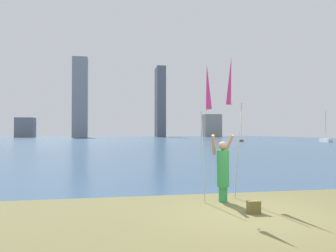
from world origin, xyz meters
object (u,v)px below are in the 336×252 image
Objects in this scene: kite_flag_left at (208,89)px; sailboat_6 at (326,140)px; person at (223,169)px; kite_flag_right at (230,83)px; sailboat_4 at (241,140)px; bag at (254,207)px.

sailboat_6 is (35.76, 42.66, -2.69)m from kite_flag_left.
kite_flag_left reaches higher than person.
kite_flag_left is 1.51m from kite_flag_right.
sailboat_4 reaches higher than kite_flag_left.
person is at bearing 103.75° from bag.
sailboat_4 is at bearing 66.26° from kite_flag_right.
bag is 0.05× the size of sailboat_6.
sailboat_6 is at bearing 50.03° from kite_flag_left.
kite_flag_left is at bearing -114.31° from sailboat_4.
kite_flag_left reaches higher than bag.
sailboat_6 is at bearing 51.32° from bag.
sailboat_6 reaches higher than sailboat_4.
person is 2.66m from kite_flag_right.
sailboat_6 reaches higher than kite_flag_right.
kite_flag_right is at bearing 52.18° from person.
person is 0.49× the size of kite_flag_left.
kite_flag_right is at bearing 44.97° from kite_flag_left.
sailboat_4 reaches higher than kite_flag_right.
bag is at bearing -113.08° from sailboat_4.
sailboat_4 is at bearing 62.75° from person.
kite_flag_left is 12.23× the size of bag.
kite_flag_left is 0.68× the size of sailboat_4.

